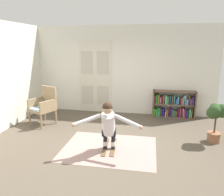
{
  "coord_description": "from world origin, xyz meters",
  "views": [
    {
      "loc": [
        0.93,
        -4.58,
        2.26
      ],
      "look_at": [
        0.03,
        0.32,
        1.05
      ],
      "focal_mm": 34.95,
      "sensor_mm": 36.0,
      "label": 1
    }
  ],
  "objects_px": {
    "bookshelf": "(173,105)",
    "person_skier": "(108,123)",
    "potted_plant": "(217,116)",
    "wicker_chair": "(44,105)",
    "skis_pair": "(109,147)"
  },
  "relations": [
    {
      "from": "bookshelf",
      "to": "person_skier",
      "type": "height_order",
      "value": "person_skier"
    },
    {
      "from": "bookshelf",
      "to": "potted_plant",
      "type": "height_order",
      "value": "potted_plant"
    },
    {
      "from": "wicker_chair",
      "to": "person_skier",
      "type": "bearing_deg",
      "value": -32.67
    },
    {
      "from": "wicker_chair",
      "to": "bookshelf",
      "type": "bearing_deg",
      "value": 19.65
    },
    {
      "from": "potted_plant",
      "to": "person_skier",
      "type": "height_order",
      "value": "person_skier"
    },
    {
      "from": "skis_pair",
      "to": "person_skier",
      "type": "bearing_deg",
      "value": -85.04
    },
    {
      "from": "bookshelf",
      "to": "wicker_chair",
      "type": "distance_m",
      "value": 3.98
    },
    {
      "from": "potted_plant",
      "to": "person_skier",
      "type": "bearing_deg",
      "value": -158.97
    },
    {
      "from": "potted_plant",
      "to": "skis_pair",
      "type": "xyz_separation_m",
      "value": [
        -2.4,
        -0.71,
        -0.65
      ]
    },
    {
      "from": "skis_pair",
      "to": "potted_plant",
      "type": "bearing_deg",
      "value": 16.61
    },
    {
      "from": "bookshelf",
      "to": "skis_pair",
      "type": "bearing_deg",
      "value": -121.94
    },
    {
      "from": "person_skier",
      "to": "potted_plant",
      "type": "bearing_deg",
      "value": 21.03
    },
    {
      "from": "skis_pair",
      "to": "person_skier",
      "type": "distance_m",
      "value": 0.68
    },
    {
      "from": "potted_plant",
      "to": "person_skier",
      "type": "xyz_separation_m",
      "value": [
        -2.38,
        -0.91,
        -0.01
      ]
    },
    {
      "from": "wicker_chair",
      "to": "skis_pair",
      "type": "xyz_separation_m",
      "value": [
        2.16,
        -1.2,
        -0.56
      ]
    }
  ]
}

